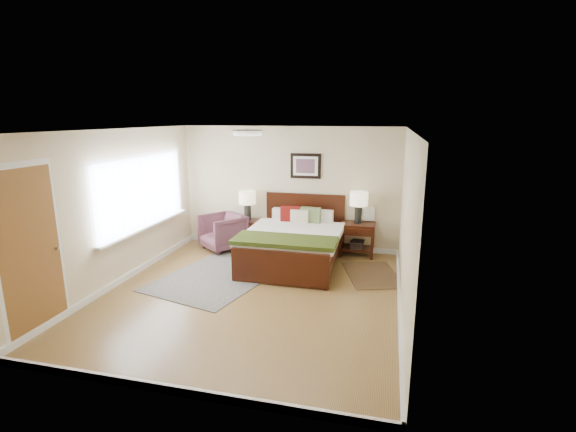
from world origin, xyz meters
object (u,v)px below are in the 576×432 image
object	(u,v)px
bed	(294,237)
nightstand_left	(248,226)
nightstand_right	(357,236)
lamp_right	(359,201)
rug_persian	(218,276)
lamp_left	(247,200)
armchair	(223,232)

from	to	relation	value
bed	nightstand_left	world-z (taller)	bed
nightstand_right	lamp_right	xyz separation A→B (m)	(-0.00, 0.01, 0.69)
nightstand_left	rug_persian	bearing A→B (deg)	-88.40
nightstand_right	lamp_left	world-z (taller)	lamp_left
bed	rug_persian	world-z (taller)	bed
nightstand_left	armchair	size ratio (longest dim) A/B	0.72
nightstand_right	rug_persian	size ratio (longest dim) A/B	0.29
lamp_right	armchair	world-z (taller)	lamp_right
bed	lamp_left	world-z (taller)	lamp_left
lamp_left	armchair	size ratio (longest dim) A/B	0.76
lamp_right	rug_persian	world-z (taller)	lamp_right
nightstand_left	armchair	bearing A→B (deg)	-151.30
rug_persian	lamp_right	bearing A→B (deg)	52.10
lamp_left	nightstand_right	bearing A→B (deg)	-0.35
nightstand_right	lamp_left	bearing A→B (deg)	179.65
nightstand_left	armchair	world-z (taller)	armchair
bed	nightstand_left	xyz separation A→B (m)	(-1.18, 0.79, -0.07)
lamp_left	rug_persian	size ratio (longest dim) A/B	0.27
nightstand_right	armchair	size ratio (longest dim) A/B	0.82
lamp_right	armchair	distance (m)	2.83
bed	armchair	size ratio (longest dim) A/B	2.63
lamp_left	lamp_right	world-z (taller)	lamp_right
nightstand_right	lamp_right	size ratio (longest dim) A/B	1.08
armchair	rug_persian	distance (m)	1.59
lamp_right	nightstand_right	bearing A→B (deg)	-90.00
bed	rug_persian	xyz separation A→B (m)	(-1.13, -0.92, -0.52)
bed	lamp_right	size ratio (longest dim) A/B	3.47
nightstand_right	lamp_left	xyz separation A→B (m)	(-2.27, 0.01, 0.61)
nightstand_right	armchair	distance (m)	2.74
nightstand_right	rug_persian	distance (m)	2.84
nightstand_right	armchair	bearing A→B (deg)	-174.64
bed	armchair	bearing A→B (deg)	161.66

